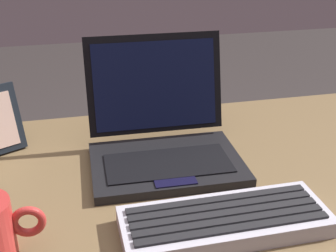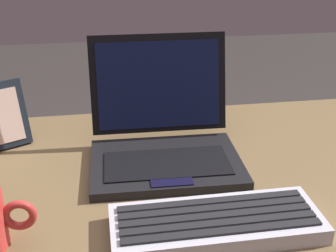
# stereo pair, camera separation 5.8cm
# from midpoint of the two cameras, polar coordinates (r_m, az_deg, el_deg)

# --- Properties ---
(desk) EXTENTS (1.62, 0.68, 0.76)m
(desk) POSITION_cam_midpoint_polar(r_m,az_deg,el_deg) (0.96, 3.80, -10.24)
(desk) COLOR brown
(desk) RESTS_ON ground
(laptop_front) EXTENTS (0.31, 0.28, 0.24)m
(laptop_front) POSITION_cam_midpoint_polar(r_m,az_deg,el_deg) (0.94, -2.45, -1.49)
(laptop_front) COLOR black
(laptop_front) RESTS_ON desk
(external_keyboard) EXTENTS (0.35, 0.13, 0.03)m
(external_keyboard) POSITION_cam_midpoint_polar(r_m,az_deg,el_deg) (0.76, 5.06, -12.00)
(external_keyboard) COLOR #B9B7C3
(external_keyboard) RESTS_ON desk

